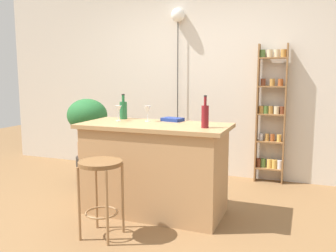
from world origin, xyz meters
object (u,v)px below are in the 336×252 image
Objects in this scene: pendant_globe_light at (178,19)px; wine_glass_left at (118,110)px; bottle_spirits_clear at (123,110)px; bottle_sauce_amber at (205,116)px; bar_stool at (101,180)px; spice_shelf at (271,114)px; wine_glass_center at (148,110)px; cookbook at (172,119)px; potted_plant at (87,119)px; plant_stool at (89,171)px.

wine_glass_left is at bearing -95.80° from pendant_globe_light.
wine_glass_left is at bearing -79.98° from bottle_spirits_clear.
pendant_globe_light is at bearing 117.35° from bottle_sauce_amber.
spice_shelf is at bearing 61.44° from bar_stool.
spice_shelf is 1.94m from bottle_spirits_clear.
pendant_globe_light reaches higher than spice_shelf.
pendant_globe_light is at bearing 96.30° from wine_glass_center.
wine_glass_left is 1.86m from pendant_globe_light.
wine_glass_center reaches higher than cookbook.
cookbook is at bearing 1.76° from bottle_spirits_clear.
potted_plant is at bearing 179.90° from cookbook.
bottle_sauce_amber reaches higher than potted_plant.
bar_stool is 3.23× the size of cookbook.
wine_glass_left and wine_glass_center have the same top height.
cookbook is (1.24, -0.29, 0.09)m from potted_plant.
cookbook is (0.31, 0.95, 0.42)m from bar_stool.
pendant_globe_light reaches higher than wine_glass_left.
plant_stool is 2.27× the size of wine_glass_left.
spice_shelf is at bearing 24.29° from plant_stool.
spice_shelf is at bearing 50.19° from wine_glass_center.
pendant_globe_light is (-0.15, 1.39, 1.13)m from wine_glass_center.
cookbook reaches higher than plant_stool.
spice_shelf is 4.82× the size of plant_stool.
spice_shelf reaches higher than potted_plant.
wine_glass_left is (-1.44, -1.44, 0.14)m from spice_shelf.
spice_shelf is 2.45m from plant_stool.
bottle_spirits_clear is at bearing 162.30° from bottle_sauce_amber.
wine_glass_left is 1.00× the size of wine_glass_center.
wine_glass_left reaches higher than plant_stool.
pendant_globe_light is (-0.09, 2.23, 1.65)m from bar_stool.
bar_stool is 2.78m from pendant_globe_light.
pendant_globe_light is (0.15, 1.47, 1.13)m from wine_glass_left.
potted_plant is 2.44× the size of bottle_sauce_amber.
bar_stool is at bearing -87.79° from pendant_globe_light.
bottle_spirits_clear is at bearing -97.91° from pendant_globe_light.
bottle_spirits_clear is (-0.27, 0.94, 0.51)m from bar_stool.
pendant_globe_light is at bearing 82.09° from bottle_spirits_clear.
pendant_globe_light is (0.85, 0.99, 1.98)m from plant_stool.
bottle_spirits_clear reaches higher than plant_stool.
spice_shelf is at bearing 67.26° from cookbook.
bottle_spirits_clear reaches higher than wine_glass_left.
cookbook is 0.09× the size of pendant_globe_light.
pendant_globe_light is (-1.29, 0.03, 1.27)m from spice_shelf.
bar_stool is 1.59m from plant_stool.
bottle_spirits_clear reaches higher than cookbook.
bottle_spirits_clear is 1.69× the size of wine_glass_left.
bottle_sauce_amber is 0.57m from cookbook.
cookbook is at bearing 142.48° from bottle_sauce_amber.
plant_stool is at bearing -155.71° from spice_shelf.
bottle_spirits_clear is (0.67, -0.30, 0.84)m from plant_stool.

